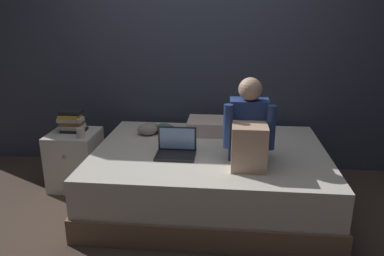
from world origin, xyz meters
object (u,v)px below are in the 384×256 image
(person_sitting, at_px, (249,131))
(pillow, at_px, (217,126))
(clothes_pile, at_px, (156,128))
(laptop, at_px, (176,149))
(mug, at_px, (81,133))
(book_stack, at_px, (72,121))
(nightstand, at_px, (76,160))
(bed, at_px, (209,176))

(person_sitting, xyz_separation_m, pillow, (-0.26, 0.68, -0.19))
(pillow, height_order, clothes_pile, pillow)
(laptop, xyz_separation_m, mug, (-0.90, 0.24, 0.03))
(person_sitting, relative_size, mug, 7.28)
(book_stack, bearing_deg, clothes_pile, 9.67)
(nightstand, bearing_deg, mug, -42.69)
(bed, xyz_separation_m, laptop, (-0.27, -0.16, 0.31))
(laptop, distance_m, mug, 0.93)
(pillow, relative_size, mug, 6.22)
(nightstand, distance_m, mug, 0.36)
(book_stack, height_order, clothes_pile, book_stack)
(book_stack, xyz_separation_m, mug, (0.15, -0.16, -0.05))
(nightstand, height_order, pillow, pillow)
(nightstand, xyz_separation_m, book_stack, (-0.02, 0.04, 0.37))
(laptop, bearing_deg, mug, 165.26)
(person_sitting, height_order, mug, person_sitting)
(person_sitting, bearing_deg, bed, 142.59)
(person_sitting, xyz_separation_m, clothes_pile, (-0.84, 0.61, -0.20))
(bed, xyz_separation_m, nightstand, (-1.30, 0.20, 0.02))
(laptop, bearing_deg, bed, 30.46)
(laptop, bearing_deg, pillow, 62.84)
(nightstand, xyz_separation_m, laptop, (1.03, -0.36, 0.29))
(person_sitting, xyz_separation_m, book_stack, (-1.62, 0.48, -0.12))
(person_sitting, distance_m, book_stack, 1.70)
(book_stack, distance_m, mug, 0.22)
(bed, relative_size, book_stack, 8.19)
(laptop, height_order, clothes_pile, laptop)
(laptop, xyz_separation_m, pillow, (0.31, 0.61, 0.01))
(bed, xyz_separation_m, person_sitting, (0.31, -0.23, 0.51))
(bed, bearing_deg, clothes_pile, 145.08)
(laptop, distance_m, book_stack, 1.12)
(bed, relative_size, pillow, 3.57)
(mug, bearing_deg, laptop, -14.74)
(person_sitting, bearing_deg, mug, 168.00)
(bed, distance_m, nightstand, 1.32)
(person_sitting, relative_size, clothes_pile, 1.82)
(person_sitting, height_order, clothes_pile, person_sitting)
(book_stack, xyz_separation_m, clothes_pile, (0.78, 0.13, -0.09))
(mug, bearing_deg, nightstand, 137.31)
(laptop, height_order, mug, laptop)
(book_stack, distance_m, clothes_pile, 0.80)
(mug, distance_m, clothes_pile, 0.70)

